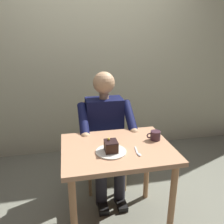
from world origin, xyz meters
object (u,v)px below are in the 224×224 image
cake_slice (111,146)px  dessert_spoon (138,153)px  chair (103,139)px  coffee_cup (155,135)px  seated_person (106,133)px  dining_table (117,160)px

cake_slice → dessert_spoon: bearing=164.1°
chair → coffee_cup: bearing=118.7°
cake_slice → coffee_cup: bearing=-162.0°
chair → coffee_cup: (-0.33, 0.60, 0.29)m
cake_slice → dessert_spoon: cake_slice is taller
chair → dessert_spoon: 0.84m
chair → coffee_cup: chair is taller
seated_person → coffee_cup: (-0.33, 0.43, 0.14)m
seated_person → chair: bearing=-90.0°
dining_table → coffee_cup: size_ratio=7.24×
dining_table → seated_person: bearing=-90.0°
cake_slice → coffee_cup: 0.42m
seated_person → coffee_cup: 0.56m
dessert_spoon → dining_table: bearing=-46.1°
dining_table → dessert_spoon: bearing=133.9°
dining_table → dessert_spoon: 0.22m
seated_person → cake_slice: 0.58m
coffee_cup → dessert_spoon: 0.28m
dining_table → seated_person: 0.49m
dining_table → cake_slice: 0.19m
coffee_cup → cake_slice: bearing=18.0°
chair → seated_person: (-0.00, 0.17, 0.15)m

